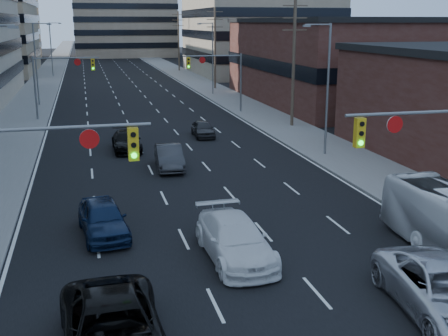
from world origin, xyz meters
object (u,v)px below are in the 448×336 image
silver_suv (444,290)px  sedan_blue (103,218)px  white_van (235,239)px  black_pickup (113,332)px

silver_suv → sedan_blue: silver_suv is taller
silver_suv → white_van: bearing=138.7°
black_pickup → silver_suv: black_pickup is taller
white_van → sedan_blue: 6.21m
black_pickup → sedan_blue: black_pickup is taller
black_pickup → white_van: (5.02, 5.84, -0.03)m
white_van → black_pickup: bearing=-132.3°
silver_suv → sedan_blue: size_ratio=1.30×
sedan_blue → white_van: bearing=-43.4°
silver_suv → sedan_blue: bearing=143.3°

